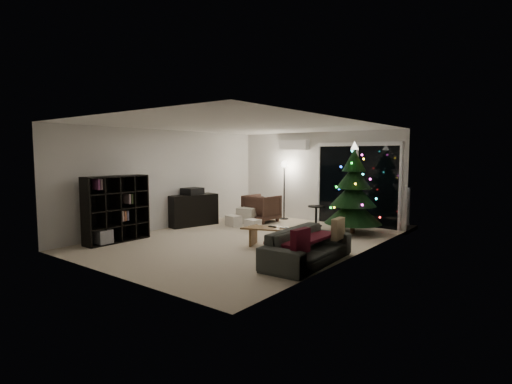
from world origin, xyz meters
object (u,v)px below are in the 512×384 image
(bookshelf, at_px, (112,208))
(armchair, at_px, (262,208))
(christmas_tree, at_px, (353,188))
(sofa, at_px, (308,246))
(coffee_table, at_px, (278,238))
(media_cabinet, at_px, (193,210))

(bookshelf, height_order, armchair, bookshelf)
(bookshelf, xyz_separation_m, christmas_tree, (3.82, 3.97, 0.38))
(bookshelf, relative_size, christmas_tree, 0.65)
(armchair, bearing_deg, christmas_tree, -177.58)
(sofa, distance_m, christmas_tree, 3.07)
(coffee_table, bearing_deg, media_cabinet, 145.76)
(media_cabinet, xyz_separation_m, armchair, (1.09, 1.61, -0.03))
(armchair, relative_size, sofa, 0.41)
(coffee_table, bearing_deg, sofa, -49.59)
(media_cabinet, relative_size, sofa, 0.65)
(bookshelf, height_order, sofa, bookshelf)
(sofa, height_order, christmas_tree, christmas_tree)
(media_cabinet, xyz_separation_m, sofa, (4.30, -1.33, -0.12))
(armchair, xyz_separation_m, sofa, (3.21, -2.94, -0.09))
(media_cabinet, distance_m, armchair, 1.94)
(christmas_tree, bearing_deg, armchair, 179.79)
(media_cabinet, height_order, coffee_table, media_cabinet)
(coffee_table, relative_size, christmas_tree, 0.61)
(bookshelf, relative_size, armchair, 1.70)
(media_cabinet, relative_size, christmas_tree, 0.61)
(armchair, height_order, christmas_tree, christmas_tree)
(armchair, height_order, sofa, armchair)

